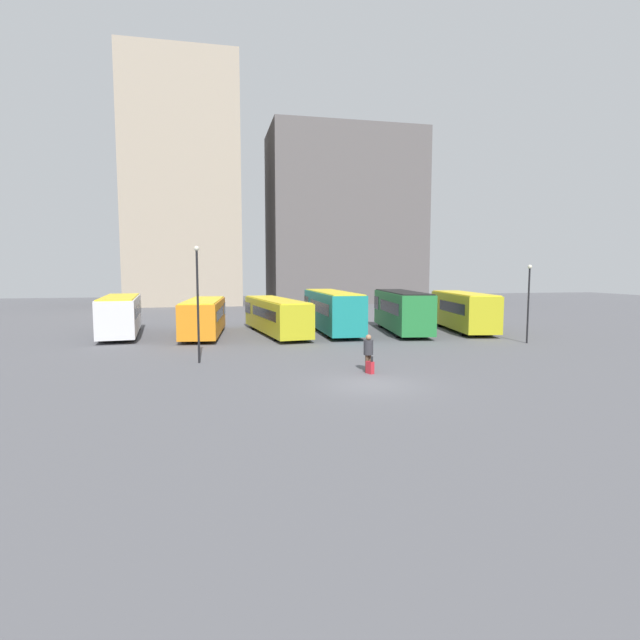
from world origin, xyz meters
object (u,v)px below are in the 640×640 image
bus_4 (401,310)px  bus_2 (275,315)px  suitcase (370,367)px  lamp_post_0 (198,296)px  traveler (368,350)px  bus_1 (204,316)px  bus_5 (463,310)px  bus_0 (120,314)px  lamp_post_1 (529,297)px  bus_3 (332,310)px

bus_4 → bus_2: bearing=92.6°
bus_2 → suitcase: size_ratio=14.13×
lamp_post_0 → traveler: bearing=-26.8°
bus_1 → bus_4: size_ratio=0.94×
suitcase → lamp_post_0: 10.07m
traveler → bus_1: bearing=6.5°
suitcase → lamp_post_0: lamp_post_0 is taller
bus_5 → suitcase: size_ratio=12.15×
bus_0 → lamp_post_0: 14.75m
traveler → lamp_post_1: (13.81, 7.01, 2.10)m
bus_1 → bus_3: bearing=-82.9°
suitcase → lamp_post_1: (13.89, 7.52, 2.90)m
bus_2 → lamp_post_1: bearing=-125.5°
bus_2 → lamp_post_0: size_ratio=1.94×
bus_3 → bus_4: size_ratio=1.10×
bus_3 → bus_0: bearing=87.7°
bus_3 → lamp_post_1: bearing=-127.0°
traveler → suitcase: size_ratio=2.14×
bus_2 → lamp_post_1: lamp_post_1 is taller
traveler → lamp_post_0: 9.66m
lamp_post_0 → bus_5: bearing=26.1°
suitcase → lamp_post_1: 16.06m
traveler → suitcase: bearing=151.1°
bus_1 → lamp_post_0: (-0.15, -11.80, 2.15)m
bus_1 → lamp_post_0: bearing=-175.4°
bus_1 → bus_4: (15.80, -1.10, 0.28)m
bus_2 → suitcase: (2.54, -16.44, -1.23)m
bus_3 → bus_4: bearing=-103.0°
bus_5 → suitcase: bus_5 is taller
suitcase → lamp_post_1: size_ratio=0.16×
bus_4 → bus_1: bearing=94.4°
bus_1 → bus_2: size_ratio=0.85×
bus_1 → traveler: 17.96m
lamp_post_1 → bus_0: bearing=159.8°
bus_4 → lamp_post_0: (-15.95, -10.70, 1.87)m
traveler → lamp_post_0: bearing=42.6°
traveler → suitcase: (-0.08, -0.51, -0.80)m
bus_5 → lamp_post_1: size_ratio=1.95×
bus_1 → bus_4: bearing=-88.7°
bus_0 → bus_1: (6.32, -1.44, -0.13)m
bus_2 → lamp_post_0: bearing=147.1°
bus_2 → lamp_post_0: (-5.69, -11.72, 2.15)m
bus_2 → bus_5: bus_5 is taller
bus_3 → bus_5: size_ratio=1.16×
bus_4 → lamp_post_1: (6.17, -7.88, 1.40)m
bus_3 → lamp_post_1: lamp_post_1 is taller
bus_1 → traveler: (8.16, -16.00, -0.43)m
bus_0 → suitcase: size_ratio=12.23×
bus_0 → lamp_post_0: lamp_post_0 is taller
bus_2 → suitcase: bus_2 is taller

